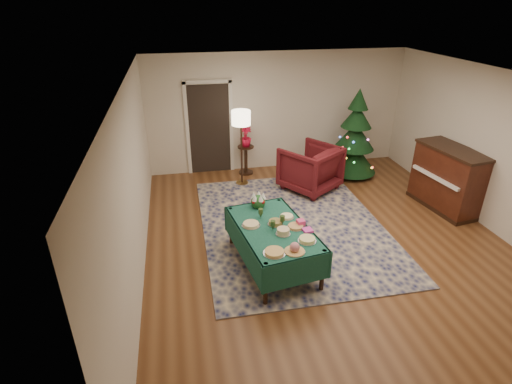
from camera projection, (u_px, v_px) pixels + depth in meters
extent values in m
plane|color=#593319|center=(327.00, 243.00, 6.76)|extent=(7.00, 7.00, 0.00)
plane|color=white|center=(342.00, 80.00, 5.57)|extent=(7.00, 7.00, 0.00)
plane|color=beige|center=(278.00, 112.00, 9.24)|extent=(6.00, 0.00, 6.00)
plane|color=beige|center=(502.00, 342.00, 3.09)|extent=(6.00, 0.00, 6.00)
plane|color=beige|center=(133.00, 186.00, 5.63)|extent=(0.00, 7.00, 7.00)
plane|color=beige|center=(502.00, 155.00, 6.71)|extent=(0.00, 7.00, 7.00)
cube|color=black|center=(210.00, 130.00, 9.09)|extent=(0.92, 0.02, 2.04)
cube|color=silver|center=(187.00, 130.00, 8.98)|extent=(0.08, 0.04, 2.14)
cube|color=silver|center=(231.00, 127.00, 9.16)|extent=(0.08, 0.04, 2.14)
cube|color=silver|center=(207.00, 82.00, 8.60)|extent=(1.08, 0.04, 0.08)
cube|color=#121845|center=(292.00, 225.00, 7.26)|extent=(3.24, 4.23, 0.02)
cylinder|color=black|center=(266.00, 284.00, 5.26)|extent=(0.06, 0.06, 0.68)
cylinder|color=black|center=(231.00, 226.00, 6.59)|extent=(0.06, 0.06, 0.68)
cylinder|color=black|center=(323.00, 271.00, 5.52)|extent=(0.06, 0.06, 0.68)
cylinder|color=black|center=(279.00, 218.00, 6.85)|extent=(0.06, 0.06, 0.68)
cube|color=#134435|center=(273.00, 228.00, 5.92)|extent=(1.24, 1.84, 0.04)
cube|color=#134435|center=(254.00, 214.00, 6.72)|extent=(1.01, 0.18, 0.42)
cube|color=#134435|center=(297.00, 273.00, 5.28)|extent=(1.01, 0.18, 0.42)
cube|color=#134435|center=(302.00, 234.00, 6.15)|extent=(0.28, 1.73, 0.42)
cube|color=#134435|center=(242.00, 246.00, 5.85)|extent=(0.28, 1.73, 0.42)
cylinder|color=silver|center=(274.00, 253.00, 5.31)|extent=(0.31, 0.31, 0.01)
cylinder|color=tan|center=(274.00, 252.00, 5.30)|extent=(0.26, 0.26, 0.03)
cylinder|color=silver|center=(295.00, 252.00, 5.34)|extent=(0.28, 0.28, 0.01)
sphere|color=#CC727A|center=(295.00, 247.00, 5.31)|extent=(0.14, 0.14, 0.14)
cylinder|color=silver|center=(307.00, 241.00, 5.57)|extent=(0.26, 0.26, 0.01)
cylinder|color=#D8D172|center=(307.00, 239.00, 5.56)|extent=(0.22, 0.22, 0.05)
cylinder|color=silver|center=(283.00, 234.00, 5.74)|extent=(0.21, 0.21, 0.01)
cylinder|color=tan|center=(283.00, 231.00, 5.72)|extent=(0.18, 0.18, 0.08)
cylinder|color=silver|center=(296.00, 227.00, 5.90)|extent=(0.26, 0.26, 0.01)
cylinder|color=#B2844C|center=(296.00, 226.00, 5.89)|extent=(0.22, 0.22, 0.03)
cylinder|color=silver|center=(251.00, 225.00, 5.95)|extent=(0.28, 0.28, 0.01)
cylinder|color=#D8BF7F|center=(251.00, 224.00, 5.94)|extent=(0.24, 0.24, 0.04)
cylinder|color=silver|center=(275.00, 224.00, 5.98)|extent=(0.23, 0.23, 0.01)
cylinder|color=maroon|center=(275.00, 222.00, 5.97)|extent=(0.20, 0.20, 0.05)
cylinder|color=silver|center=(287.00, 217.00, 6.17)|extent=(0.23, 0.23, 0.01)
cylinder|color=#F2EACC|center=(287.00, 216.00, 6.16)|extent=(0.19, 0.19, 0.03)
cone|color=#2D471E|center=(261.00, 216.00, 6.15)|extent=(0.06, 0.06, 0.08)
cylinder|color=#2D471E|center=(261.00, 211.00, 6.11)|extent=(0.07, 0.07, 0.08)
cone|color=#2D471E|center=(282.00, 223.00, 5.96)|extent=(0.06, 0.06, 0.08)
cylinder|color=#2D471E|center=(282.00, 218.00, 5.92)|extent=(0.07, 0.07, 0.08)
cone|color=#2D471E|center=(273.00, 228.00, 5.82)|extent=(0.06, 0.06, 0.08)
cylinder|color=#2D471E|center=(273.00, 223.00, 5.79)|extent=(0.07, 0.07, 0.08)
cube|color=#DA3CA7|center=(308.00, 230.00, 5.80)|extent=(0.15, 0.15, 0.04)
cube|color=#DE3D78|center=(301.00, 223.00, 5.94)|extent=(0.12, 0.12, 0.09)
sphere|color=#1E4C1E|center=(258.00, 202.00, 6.44)|extent=(0.24, 0.24, 0.24)
cone|color=white|center=(263.00, 196.00, 6.41)|extent=(0.09, 0.09, 0.11)
cone|color=white|center=(259.00, 194.00, 6.47)|extent=(0.09, 0.09, 0.11)
cone|color=white|center=(254.00, 195.00, 6.43)|extent=(0.09, 0.09, 0.11)
cone|color=white|center=(255.00, 198.00, 6.34)|extent=(0.09, 0.09, 0.11)
cone|color=white|center=(261.00, 198.00, 6.33)|extent=(0.09, 0.09, 0.11)
sphere|color=#B20C0F|center=(262.00, 198.00, 6.49)|extent=(0.06, 0.06, 0.06)
sphere|color=#B20C0F|center=(254.00, 198.00, 6.49)|extent=(0.06, 0.06, 0.06)
sphere|color=#B20C0F|center=(254.00, 202.00, 6.36)|extent=(0.06, 0.06, 0.06)
sphere|color=#B20C0F|center=(263.00, 202.00, 6.37)|extent=(0.06, 0.06, 0.06)
imported|color=#501115|center=(310.00, 166.00, 8.42)|extent=(1.40, 1.38, 1.07)
cylinder|color=#A57F3F|center=(242.00, 183.00, 8.90)|extent=(0.28, 0.28, 0.03)
cylinder|color=black|center=(242.00, 152.00, 8.58)|extent=(0.04, 0.04, 1.50)
cylinder|color=#FFEABF|center=(241.00, 118.00, 8.25)|extent=(0.40, 0.40, 0.30)
cylinder|color=black|center=(246.00, 172.00, 9.42)|extent=(0.34, 0.34, 0.04)
cylinder|color=black|center=(246.00, 160.00, 9.28)|extent=(0.07, 0.07, 0.62)
cylinder|color=black|center=(246.00, 147.00, 9.14)|extent=(0.37, 0.37, 0.03)
imported|color=#B40C2A|center=(246.00, 141.00, 9.08)|extent=(0.26, 0.47, 0.26)
cylinder|color=black|center=(351.00, 171.00, 9.33)|extent=(0.12, 0.12, 0.16)
cone|color=black|center=(353.00, 156.00, 9.17)|extent=(1.41, 1.41, 0.70)
cone|color=black|center=(355.00, 136.00, 8.95)|extent=(1.15, 1.15, 0.60)
cone|color=black|center=(357.00, 116.00, 8.75)|extent=(0.87, 0.87, 0.50)
cone|color=black|center=(359.00, 99.00, 8.58)|extent=(0.56, 0.56, 0.45)
cube|color=black|center=(442.00, 205.00, 7.90)|extent=(0.79, 1.47, 0.08)
cube|color=#33150C|center=(448.00, 179.00, 7.65)|extent=(0.77, 1.45, 1.14)
cube|color=black|center=(455.00, 150.00, 7.39)|extent=(0.82, 1.49, 0.05)
cube|color=white|center=(436.00, 177.00, 7.52)|extent=(0.28, 1.19, 0.06)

